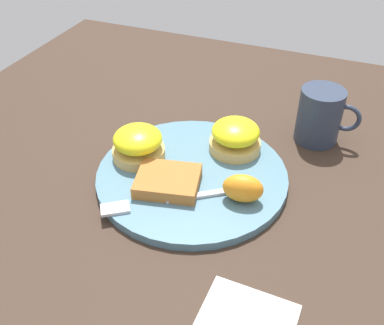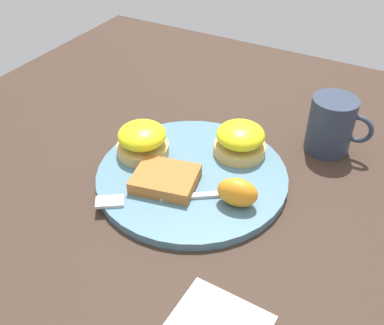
{
  "view_description": "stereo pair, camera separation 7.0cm",
  "coord_description": "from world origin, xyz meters",
  "px_view_note": "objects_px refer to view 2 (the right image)",
  "views": [
    {
      "loc": [
        0.21,
        -0.52,
        0.47
      ],
      "look_at": [
        0.0,
        0.0,
        0.03
      ],
      "focal_mm": 42.0,
      "sensor_mm": 36.0,
      "label": 1
    },
    {
      "loc": [
        0.27,
        -0.49,
        0.47
      ],
      "look_at": [
        0.0,
        0.0,
        0.03
      ],
      "focal_mm": 42.0,
      "sensor_mm": 36.0,
      "label": 2
    }
  ],
  "objects_px": {
    "cup": "(332,125)",
    "fork": "(155,199)",
    "hashbrown_patty": "(165,179)",
    "orange_wedge": "(237,192)",
    "sandwich_benedict_right": "(142,140)",
    "sandwich_benedict_left": "(240,140)"
  },
  "relations": [
    {
      "from": "cup",
      "to": "fork",
      "type": "bearing_deg",
      "value": -124.06
    },
    {
      "from": "hashbrown_patty",
      "to": "orange_wedge",
      "type": "height_order",
      "value": "orange_wedge"
    },
    {
      "from": "orange_wedge",
      "to": "fork",
      "type": "height_order",
      "value": "orange_wedge"
    },
    {
      "from": "orange_wedge",
      "to": "cup",
      "type": "xyz_separation_m",
      "value": [
        0.07,
        0.22,
        0.01
      ]
    },
    {
      "from": "sandwich_benedict_right",
      "to": "hashbrown_patty",
      "type": "relative_size",
      "value": 0.92
    },
    {
      "from": "orange_wedge",
      "to": "fork",
      "type": "xyz_separation_m",
      "value": [
        -0.11,
        -0.05,
        -0.02
      ]
    },
    {
      "from": "orange_wedge",
      "to": "hashbrown_patty",
      "type": "bearing_deg",
      "value": -173.77
    },
    {
      "from": "sandwich_benedict_right",
      "to": "orange_wedge",
      "type": "xyz_separation_m",
      "value": [
        0.19,
        -0.04,
        -0.0
      ]
    },
    {
      "from": "sandwich_benedict_left",
      "to": "sandwich_benedict_right",
      "type": "height_order",
      "value": "same"
    },
    {
      "from": "sandwich_benedict_left",
      "to": "hashbrown_patty",
      "type": "height_order",
      "value": "sandwich_benedict_left"
    },
    {
      "from": "sandwich_benedict_right",
      "to": "cup",
      "type": "relative_size",
      "value": 0.81
    },
    {
      "from": "hashbrown_patty",
      "to": "orange_wedge",
      "type": "bearing_deg",
      "value": 6.23
    },
    {
      "from": "orange_wedge",
      "to": "cup",
      "type": "height_order",
      "value": "cup"
    },
    {
      "from": "orange_wedge",
      "to": "sandwich_benedict_right",
      "type": "bearing_deg",
      "value": 168.7
    },
    {
      "from": "orange_wedge",
      "to": "cup",
      "type": "bearing_deg",
      "value": 71.43
    },
    {
      "from": "sandwich_benedict_right",
      "to": "orange_wedge",
      "type": "distance_m",
      "value": 0.19
    },
    {
      "from": "sandwich_benedict_right",
      "to": "hashbrown_patty",
      "type": "xyz_separation_m",
      "value": [
        0.08,
        -0.05,
        -0.02
      ]
    },
    {
      "from": "sandwich_benedict_right",
      "to": "hashbrown_patty",
      "type": "bearing_deg",
      "value": -33.82
    },
    {
      "from": "sandwich_benedict_left",
      "to": "cup",
      "type": "distance_m",
      "value": 0.16
    },
    {
      "from": "sandwich_benedict_left",
      "to": "orange_wedge",
      "type": "height_order",
      "value": "sandwich_benedict_left"
    },
    {
      "from": "sandwich_benedict_right",
      "to": "fork",
      "type": "xyz_separation_m",
      "value": [
        0.08,
        -0.09,
        -0.02
      ]
    },
    {
      "from": "sandwich_benedict_left",
      "to": "hashbrown_patty",
      "type": "xyz_separation_m",
      "value": [
        -0.07,
        -0.13,
        -0.02
      ]
    }
  ]
}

